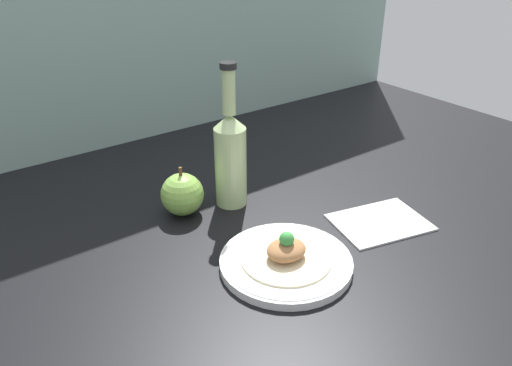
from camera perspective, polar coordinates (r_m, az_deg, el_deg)
ground_plane at (r=99.90cm, az=1.35°, el=-4.97°), size 180.00×110.00×4.00cm
plate at (r=85.62cm, az=3.44°, el=-8.94°), size 22.55×22.55×1.74cm
plated_food at (r=84.52cm, az=3.48°, el=-7.94°), size 15.38×15.38×5.33cm
cider_bottle at (r=99.15cm, az=-2.94°, el=3.24°), size 6.41×6.41×29.34cm
apple at (r=99.34cm, az=-8.43°, el=-1.28°), size 8.52×8.52×10.15cm
napkin at (r=99.84cm, az=13.98°, el=-4.29°), size 20.08×16.61×0.80cm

